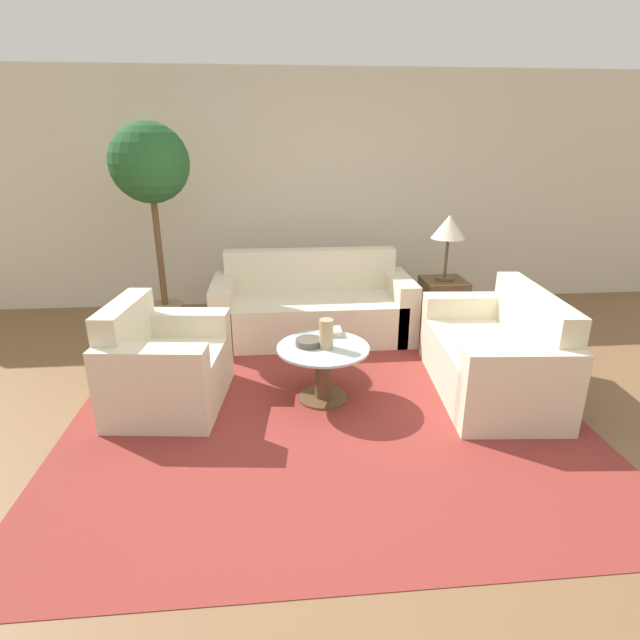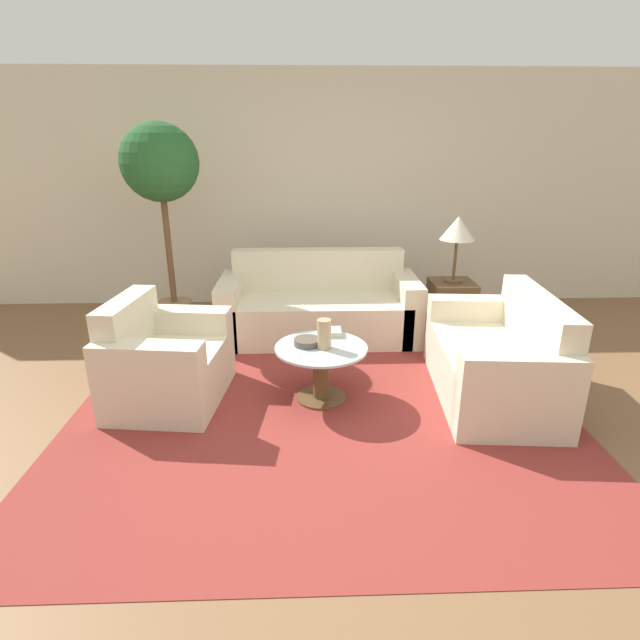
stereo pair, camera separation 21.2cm
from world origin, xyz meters
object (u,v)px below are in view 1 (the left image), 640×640
at_px(sofa_main, 312,308).
at_px(bowl, 309,342).
at_px(loveseat, 498,358).
at_px(coffee_table, 323,365).
at_px(armchair, 162,369).
at_px(table_lamp, 449,229).
at_px(vase, 326,334).
at_px(book_stack, 331,332).
at_px(potted_plant, 151,180).

bearing_deg(sofa_main, bowl, -95.59).
bearing_deg(loveseat, sofa_main, -130.23).
bearing_deg(bowl, coffee_table, -20.78).
height_order(sofa_main, bowl, sofa_main).
relative_size(armchair, table_lamp, 1.57).
bearing_deg(bowl, vase, -26.78).
relative_size(sofa_main, book_stack, 11.60).
relative_size(armchair, coffee_table, 1.47).
xyz_separation_m(vase, bowl, (-0.12, 0.06, -0.09)).
bearing_deg(book_stack, potted_plant, 141.73).
bearing_deg(vase, sofa_main, 89.84).
xyz_separation_m(sofa_main, vase, (-0.00, -1.36, 0.27)).
height_order(sofa_main, loveseat, sofa_main).
bearing_deg(book_stack, coffee_table, -108.39).
distance_m(table_lamp, potted_plant, 2.83).
xyz_separation_m(armchair, table_lamp, (2.54, 1.26, 0.78)).
distance_m(armchair, potted_plant, 1.91).
height_order(potted_plant, vase, potted_plant).
height_order(table_lamp, potted_plant, potted_plant).
height_order(sofa_main, armchair, sofa_main).
distance_m(table_lamp, book_stack, 1.77).
distance_m(coffee_table, vase, 0.26).
relative_size(sofa_main, bowl, 9.71).
bearing_deg(bowl, table_lamp, 41.33).
bearing_deg(loveseat, vase, -83.92).
bearing_deg(vase, coffee_table, 131.67).
relative_size(loveseat, vase, 6.59).
xyz_separation_m(table_lamp, bowl, (-1.45, -1.28, -0.60)).
distance_m(armchair, book_stack, 1.30).
height_order(armchair, coffee_table, armchair).
bearing_deg(armchair, loveseat, -84.44).
bearing_deg(table_lamp, coffee_table, -135.72).
xyz_separation_m(vase, book_stack, (0.06, 0.26, -0.09)).
bearing_deg(loveseat, potted_plant, -113.12).
bearing_deg(coffee_table, loveseat, 0.62).
xyz_separation_m(table_lamp, vase, (-1.33, -1.34, -0.51)).
bearing_deg(armchair, coffee_table, -86.13).
height_order(loveseat, coffee_table, loveseat).
height_order(loveseat, potted_plant, potted_plant).
distance_m(armchair, loveseat, 2.56).
height_order(armchair, bowl, armchair).
xyz_separation_m(sofa_main, armchair, (-1.22, -1.29, 0.00)).
bearing_deg(sofa_main, coffee_table, -91.06).
relative_size(table_lamp, vase, 2.91).
relative_size(vase, bowl, 1.11).
bearing_deg(book_stack, armchair, -170.83).
bearing_deg(loveseat, table_lamp, -174.87).
bearing_deg(potted_plant, vase, -45.83).
bearing_deg(vase, loveseat, 1.62).
bearing_deg(vase, bowl, 153.22).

